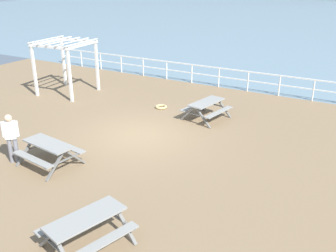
# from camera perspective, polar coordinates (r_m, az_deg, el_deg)

# --- Properties ---
(ground_plane) EXTENTS (30.00, 24.00, 0.20)m
(ground_plane) POSITION_cam_1_polar(r_m,az_deg,el_deg) (14.57, -4.39, -1.77)
(ground_plane) COLOR #846B4C
(sea_band) EXTENTS (142.00, 90.00, 0.01)m
(sea_band) POSITION_cam_1_polar(r_m,az_deg,el_deg) (64.42, 24.00, 15.02)
(sea_band) COLOR gray
(sea_band) RESTS_ON ground
(seaward_railing) EXTENTS (23.07, 0.07, 1.08)m
(seaward_railing) POSITION_cam_1_polar(r_m,az_deg,el_deg) (20.81, 7.71, 7.83)
(seaward_railing) COLOR white
(seaward_railing) RESTS_ON ground
(picnic_table_near_left) EXTENTS (1.97, 1.73, 0.80)m
(picnic_table_near_left) POSITION_cam_1_polar(r_m,az_deg,el_deg) (12.65, -17.53, -3.23)
(picnic_table_near_left) COLOR gray
(picnic_table_near_left) RESTS_ON ground
(picnic_table_mid_centre) EXTENTS (1.92, 2.13, 0.80)m
(picnic_table_mid_centre) POSITION_cam_1_polar(r_m,az_deg,el_deg) (8.86, -12.25, -14.27)
(picnic_table_mid_centre) COLOR gray
(picnic_table_mid_centre) RESTS_ON ground
(picnic_table_far_left) EXTENTS (1.80, 2.03, 0.80)m
(picnic_table_far_left) POSITION_cam_1_polar(r_m,az_deg,el_deg) (16.03, 5.82, 3.04)
(picnic_table_far_left) COLOR gray
(picnic_table_far_left) RESTS_ON ground
(visitor) EXTENTS (0.44, 0.38, 1.66)m
(visitor) POSITION_cam_1_polar(r_m,az_deg,el_deg) (13.09, -22.62, -1.33)
(visitor) COLOR slate
(visitor) RESTS_ON ground
(lattice_pergola) EXTENTS (2.62, 2.74, 2.70)m
(lattice_pergola) POSITION_cam_1_polar(r_m,az_deg,el_deg) (19.97, -15.28, 10.36)
(lattice_pergola) COLOR white
(lattice_pergola) RESTS_ON ground
(rope_coil) EXTENTS (0.55, 0.55, 0.11)m
(rope_coil) POSITION_cam_1_polar(r_m,az_deg,el_deg) (17.45, -1.04, 2.91)
(rope_coil) COLOR tan
(rope_coil) RESTS_ON ground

